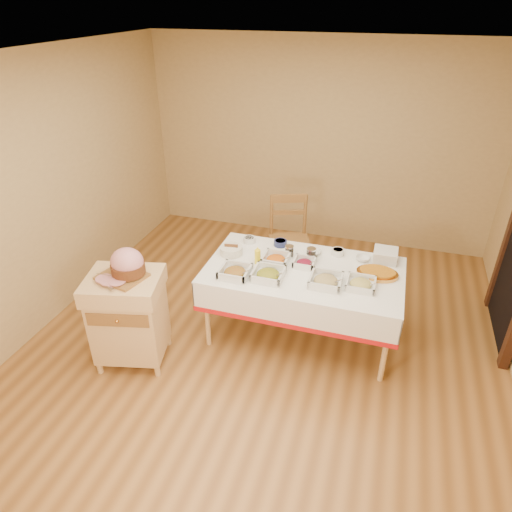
{
  "coord_description": "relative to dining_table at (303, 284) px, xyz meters",
  "views": [
    {
      "loc": [
        0.94,
        -3.28,
        2.99
      ],
      "look_at": [
        -0.14,
        0.2,
        0.88
      ],
      "focal_mm": 32.0,
      "sensor_mm": 36.0,
      "label": 1
    }
  ],
  "objects": [
    {
      "name": "small_bowl_left",
      "position": [
        -0.65,
        0.36,
        0.19
      ],
      "size": [
        0.12,
        0.12,
        0.06
      ],
      "color": "silver",
      "rests_on": "dining_table"
    },
    {
      "name": "serving_dish_c",
      "position": [
        0.23,
        -0.18,
        0.2
      ],
      "size": [
        0.28,
        0.28,
        0.11
      ],
      "color": "silver",
      "rests_on": "dining_table"
    },
    {
      "name": "dining_table",
      "position": [
        0.0,
        0.0,
        0.0
      ],
      "size": [
        1.82,
        1.02,
        0.76
      ],
      "color": "#DFB57A",
      "rests_on": "ground"
    },
    {
      "name": "small_bowl_right",
      "position": [
        0.26,
        0.37,
        0.2
      ],
      "size": [
        0.12,
        0.12,
        0.06
      ],
      "color": "silver",
      "rests_on": "dining_table"
    },
    {
      "name": "serving_dish_e",
      "position": [
        -0.28,
        0.04,
        0.2
      ],
      "size": [
        0.26,
        0.24,
        0.12
      ],
      "color": "silver",
      "rests_on": "dining_table"
    },
    {
      "name": "mustard_bottle",
      "position": [
        -0.45,
        -0.02,
        0.24
      ],
      "size": [
        0.06,
        0.06,
        0.18
      ],
      "color": "yellow",
      "rests_on": "dining_table"
    },
    {
      "name": "ham_on_board",
      "position": [
        -1.37,
        -0.78,
        0.41
      ],
      "size": [
        0.4,
        0.38,
        0.27
      ],
      "color": "brown",
      "rests_on": "butcher_cart"
    },
    {
      "name": "preserve_jar_right",
      "position": [
        0.02,
        0.2,
        0.22
      ],
      "size": [
        0.09,
        0.09,
        0.12
      ],
      "color": "silver",
      "rests_on": "dining_table"
    },
    {
      "name": "serving_dish_a",
      "position": [
        -0.58,
        -0.29,
        0.2
      ],
      "size": [
        0.27,
        0.27,
        0.12
      ],
      "color": "silver",
      "rests_on": "dining_table"
    },
    {
      "name": "small_bowl_mid",
      "position": [
        -0.33,
        0.39,
        0.19
      ],
      "size": [
        0.13,
        0.13,
        0.06
      ],
      "color": "navy",
      "rests_on": "dining_table"
    },
    {
      "name": "preserve_jar_left",
      "position": [
        -0.19,
        0.21,
        0.21
      ],
      "size": [
        0.09,
        0.09,
        0.11
      ],
      "color": "silver",
      "rests_on": "dining_table"
    },
    {
      "name": "serving_dish_d",
      "position": [
        0.53,
        -0.14,
        0.19
      ],
      "size": [
        0.25,
        0.25,
        0.09
      ],
      "color": "silver",
      "rests_on": "dining_table"
    },
    {
      "name": "room_shell",
      "position": [
        -0.3,
        -0.3,
        0.7
      ],
      "size": [
        5.0,
        5.0,
        5.0
      ],
      "color": "#96612E",
      "rests_on": "ground"
    },
    {
      "name": "serving_dish_b",
      "position": [
        -0.28,
        -0.24,
        0.2
      ],
      "size": [
        0.28,
        0.28,
        0.11
      ],
      "color": "silver",
      "rests_on": "dining_table"
    },
    {
      "name": "plate_stack",
      "position": [
        0.71,
        0.4,
        0.22
      ],
      "size": [
        0.22,
        0.22,
        0.11
      ],
      "color": "silver",
      "rests_on": "dining_table"
    },
    {
      "name": "serving_dish_f",
      "position": [
        -0.01,
        0.07,
        0.19
      ],
      "size": [
        0.21,
        0.2,
        0.09
      ],
      "color": "silver",
      "rests_on": "dining_table"
    },
    {
      "name": "bread_basket",
      "position": [
        -0.74,
        0.08,
        0.2
      ],
      "size": [
        0.22,
        0.22,
        0.1
      ],
      "color": "silver",
      "rests_on": "dining_table"
    },
    {
      "name": "dining_chair",
      "position": [
        -0.37,
        0.99,
        -0.08
      ],
      "size": [
        0.58,
        0.57,
        1.02
      ],
      "color": "brown",
      "rests_on": "ground"
    },
    {
      "name": "bowl_small_imported",
      "position": [
        0.51,
        0.33,
        0.18
      ],
      "size": [
        0.17,
        0.17,
        0.04
      ],
      "primitive_type": "imported",
      "rotation": [
        0.0,
        0.0,
        0.24
      ],
      "color": "silver",
      "rests_on": "dining_table"
    },
    {
      "name": "bowl_white_imported",
      "position": [
        0.03,
        0.32,
        0.18
      ],
      "size": [
        0.15,
        0.15,
        0.04
      ],
      "primitive_type": "imported",
      "rotation": [
        0.0,
        0.0,
        0.02
      ],
      "color": "silver",
      "rests_on": "dining_table"
    },
    {
      "name": "butcher_cart",
      "position": [
        -1.41,
        -0.81,
        -0.09
      ],
      "size": [
        0.74,
        0.66,
        0.9
      ],
      "color": "#DFB57A",
      "rests_on": "ground"
    },
    {
      "name": "brass_platter",
      "position": [
        0.66,
        0.1,
        0.18
      ],
      "size": [
        0.38,
        0.27,
        0.05
      ],
      "color": "#CA8B38",
      "rests_on": "dining_table"
    }
  ]
}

